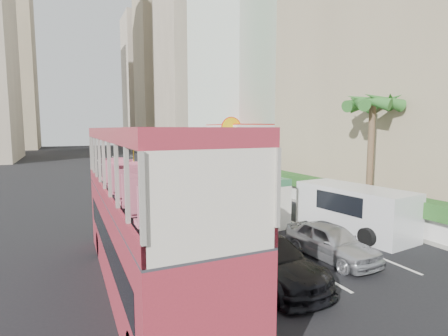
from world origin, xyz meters
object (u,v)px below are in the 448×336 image
palm_tree (370,157)px  panel_van_far (198,166)px  car_silver_lane_a (196,229)px  minibus_near (244,197)px  panel_van_near (354,210)px  double_decker_bus (147,209)px  car_black (266,279)px  shell_station (247,149)px  minibus_far (236,172)px  car_silver_lane_b (330,259)px  van_asset (182,186)px

palm_tree → panel_van_far: bearing=99.9°
car_silver_lane_a → minibus_near: (3.10, 0.76, 1.27)m
car_silver_lane_a → panel_van_far: panel_van_far is taller
panel_van_near → double_decker_bus: bearing=-177.3°
car_silver_lane_a → panel_van_far: size_ratio=0.83×
car_black → shell_station: size_ratio=0.65×
shell_station → car_black: bearing=-117.0°
car_black → panel_van_near: (6.65, 2.84, 1.12)m
double_decker_bus → minibus_near: double_decker_bus is taller
palm_tree → shell_station: (2.20, 19.00, -0.63)m
panel_van_far → shell_station: (5.61, -0.58, 1.67)m
minibus_far → palm_tree: palm_tree is taller
minibus_near → shell_station: 19.27m
car_silver_lane_b → palm_tree: size_ratio=0.64×
car_silver_lane_a → minibus_far: minibus_far is taller
van_asset → panel_van_near: 17.22m
car_silver_lane_a → minibus_far: (6.68, 8.93, 1.50)m
van_asset → minibus_near: (-0.37, -12.40, 1.27)m
panel_van_near → panel_van_far: (0.01, 21.86, -0.04)m
car_black → panel_van_far: (6.66, 24.70, 1.08)m
double_decker_bus → shell_station: (16.00, 23.00, 0.22)m
car_silver_lane_b → van_asset: van_asset is taller
car_silver_lane_a → shell_station: bearing=53.8°
van_asset → panel_van_far: (3.31, 5.00, 1.08)m
car_silver_lane_a → car_silver_lane_b: size_ratio=1.10×
van_asset → minibus_far: (3.21, -4.23, 1.50)m
panel_van_near → shell_station: size_ratio=0.70×
panel_van_far → panel_van_near: bearing=-85.6°
car_silver_lane_a → panel_van_far: 19.41m
shell_station → minibus_near: bearing=-118.9°
double_decker_bus → panel_van_near: size_ratio=1.96×
double_decker_bus → minibus_far: size_ratio=1.63×
panel_van_far → palm_tree: palm_tree is taller
panel_van_near → panel_van_far: size_ratio=1.04×
car_black → panel_van_near: 7.31m
van_asset → minibus_near: bearing=-93.5°
double_decker_bus → panel_van_near: (10.38, 1.72, -1.41)m
car_silver_lane_b → car_silver_lane_a: bearing=115.6°
palm_tree → shell_station: palm_tree is taller
van_asset → minibus_near: minibus_near is taller
car_black → palm_tree: palm_tree is taller
car_black → shell_station: bearing=59.3°
car_silver_lane_b → shell_station: size_ratio=0.51×
car_silver_lane_a → palm_tree: bearing=-9.0°
car_black → minibus_near: (2.98, 7.31, 1.27)m
double_decker_bus → palm_tree: 14.39m
palm_tree → minibus_near: bearing=162.9°
car_silver_lane_b → minibus_far: 15.36m
minibus_near → panel_van_near: minibus_near is taller
double_decker_bus → minibus_near: bearing=42.7°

